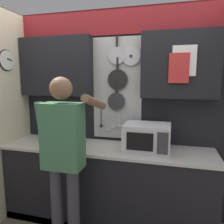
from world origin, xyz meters
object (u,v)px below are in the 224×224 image
object	(u,v)px
knife_block	(58,135)
person	(64,149)
utensil_crock	(76,137)
microwave	(147,137)

from	to	relation	value
knife_block	person	world-z (taller)	person
utensil_crock	microwave	bearing A→B (deg)	-0.11
knife_block	utensil_crock	size ratio (longest dim) A/B	0.76
microwave	person	bearing A→B (deg)	-146.49
microwave	person	xyz separation A→B (m)	(-0.74, -0.49, -0.04)
person	microwave	bearing A→B (deg)	33.51
utensil_crock	person	xyz separation A→B (m)	(0.10, -0.49, 0.02)
knife_block	microwave	bearing A→B (deg)	-0.04
microwave	utensil_crock	xyz separation A→B (m)	(-0.84, 0.00, -0.06)
utensil_crock	person	distance (m)	0.50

